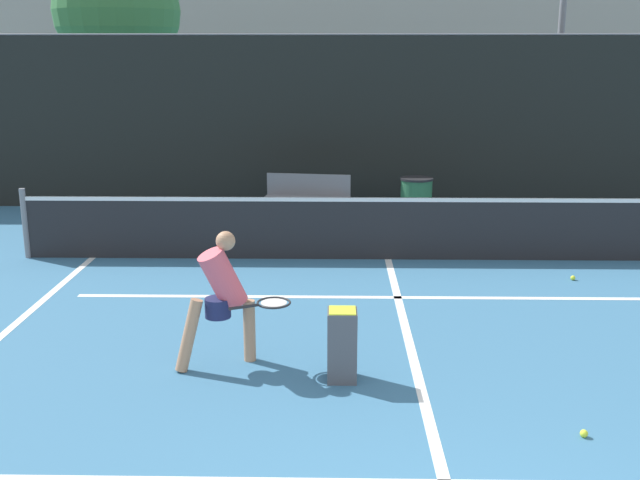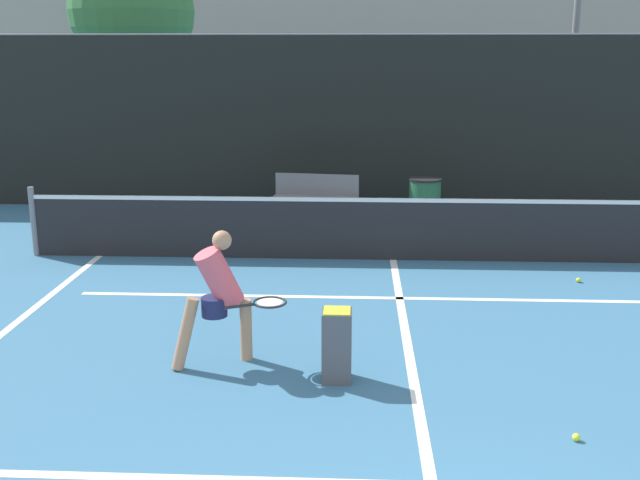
% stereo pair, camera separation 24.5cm
% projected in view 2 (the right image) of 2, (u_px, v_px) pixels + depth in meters
% --- Properties ---
extents(court_service_line, '(8.25, 0.10, 0.01)m').
position_uv_depth(court_service_line, '(400.00, 298.00, 9.56)').
color(court_service_line, white).
rests_on(court_service_line, ground).
extents(court_center_mark, '(0.10, 6.05, 0.01)m').
position_uv_depth(court_center_mark, '(406.00, 333.00, 8.38)').
color(court_center_mark, white).
rests_on(court_center_mark, ground).
extents(court_sideline_left, '(0.10, 7.05, 0.01)m').
position_uv_depth(court_sideline_left, '(12.00, 326.00, 8.59)').
color(court_sideline_left, white).
rests_on(court_sideline_left, ground).
extents(net, '(11.09, 0.09, 1.07)m').
position_uv_depth(net, '(394.00, 227.00, 11.19)').
color(net, slate).
rests_on(net, ground).
extents(fence_back, '(24.00, 0.06, 3.39)m').
position_uv_depth(fence_back, '(386.00, 123.00, 14.64)').
color(fence_back, black).
rests_on(fence_back, ground).
extents(player_practicing, '(1.22, 0.48, 1.38)m').
position_uv_depth(player_practicing, '(219.00, 293.00, 7.39)').
color(player_practicing, tan).
rests_on(player_practicing, ground).
extents(tennis_ball_scattered_0, '(0.07, 0.07, 0.07)m').
position_uv_depth(tennis_ball_scattered_0, '(578.00, 280.00, 10.20)').
color(tennis_ball_scattered_0, '#D1E033').
rests_on(tennis_ball_scattered_0, ground).
extents(tennis_ball_scattered_3, '(0.07, 0.07, 0.07)m').
position_uv_depth(tennis_ball_scattered_3, '(576.00, 437.00, 6.06)').
color(tennis_ball_scattered_3, '#D1E033').
rests_on(tennis_ball_scattered_3, ground).
extents(ball_hopper, '(0.28, 0.28, 0.71)m').
position_uv_depth(ball_hopper, '(337.00, 344.00, 7.11)').
color(ball_hopper, '#4C4C51').
rests_on(ball_hopper, ground).
extents(courtside_bench, '(1.60, 0.59, 0.86)m').
position_uv_depth(courtside_bench, '(316.00, 196.00, 13.79)').
color(courtside_bench, slate).
rests_on(courtside_bench, ground).
extents(trash_bin, '(0.61, 0.61, 0.81)m').
position_uv_depth(trash_bin, '(425.00, 200.00, 13.72)').
color(trash_bin, '#28603D').
rests_on(trash_bin, ground).
extents(parked_car, '(1.74, 4.01, 1.34)m').
position_uv_depth(parked_car, '(465.00, 163.00, 17.05)').
color(parked_car, navy).
rests_on(parked_car, ground).
extents(tree_west, '(3.22, 3.22, 5.67)m').
position_uv_depth(tree_west, '(132.00, 12.00, 19.27)').
color(tree_west, brown).
rests_on(tree_west, ground).
extents(building_far, '(36.00, 2.40, 6.93)m').
position_uv_depth(building_far, '(370.00, 41.00, 33.16)').
color(building_far, gray).
rests_on(building_far, ground).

